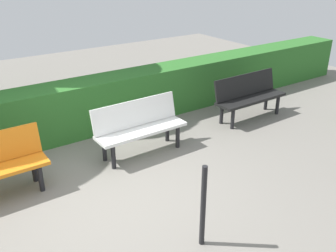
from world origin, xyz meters
The scene contains 5 objects.
ground_plane centered at (0.00, 0.00, 0.00)m, with size 16.81×16.81×0.00m, color gray.
bench_black centered at (-3.56, -0.85, 0.48)m, with size 1.56×0.49×0.86m.
bench_white centered at (-1.05, -0.81, 0.48)m, with size 1.51×0.49×0.86m.
hedge_row centered at (-1.08, -2.06, 0.47)m, with size 12.81×0.66×0.95m, color #2D6B28.
railing_post_mid centered at (-0.51, 1.45, 0.50)m, with size 0.06×0.06×1.00m, color black.
Camera 1 is at (1.67, 3.97, 2.95)m, focal length 40.15 mm.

